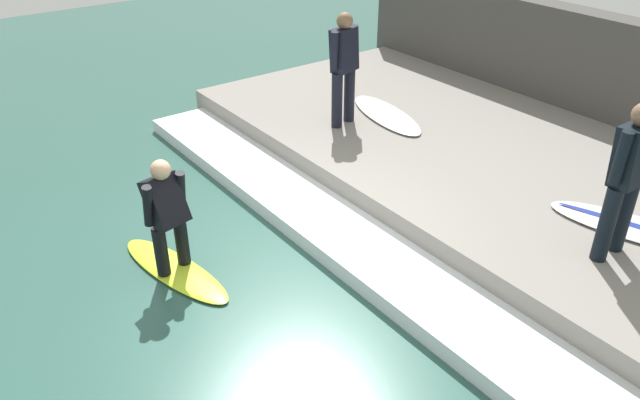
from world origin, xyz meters
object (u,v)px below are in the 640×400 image
surfer_waiting_near (628,174)px  surfboard_waiting_near (634,228)px  surfboard_waiting_far (386,115)px  surfer_waiting_far (344,63)px  surfer_riding (167,211)px  surfboard_riding (175,270)px

surfer_waiting_near → surfboard_waiting_near: 1.14m
surfboard_waiting_far → surfer_waiting_near: bearing=-98.8°
surfboard_waiting_near → surfboard_waiting_far: surfboard_waiting_near is taller
surfer_waiting_near → surfboard_waiting_far: (0.65, 4.20, -0.92)m
surfer_waiting_far → surfboard_waiting_far: surfer_waiting_far is taller
surfer_riding → surfer_waiting_far: 3.83m
surfboard_riding → surfboard_waiting_far: 4.43m
surfer_riding → surfboard_waiting_far: size_ratio=0.72×
surfer_riding → surfboard_waiting_far: surfer_riding is taller
surfboard_waiting_near → surfer_waiting_far: 4.48m
surfer_waiting_near → surfer_waiting_far: (-0.08, 4.39, -0.00)m
surfer_riding → surfer_waiting_near: 4.72m
surfboard_waiting_near → surfer_waiting_far: (-0.74, 4.32, 0.92)m
surfer_riding → surfer_waiting_far: surfer_waiting_far is taller
surfboard_riding → surfboard_waiting_far: bearing=15.7°
surfer_riding → surfer_waiting_near: surfer_waiting_near is taller
surfer_waiting_near → surfer_riding: bearing=140.1°
surfboard_riding → surfer_riding: (-0.00, 0.00, 0.78)m
surfboard_waiting_near → surfboard_waiting_far: 4.12m
surfboard_riding → surfer_waiting_near: (3.59, -3.01, 1.37)m
surfer_waiting_near → surfboard_waiting_near: (0.66, 0.07, -0.92)m
surfer_riding → surfer_waiting_near: size_ratio=0.80×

